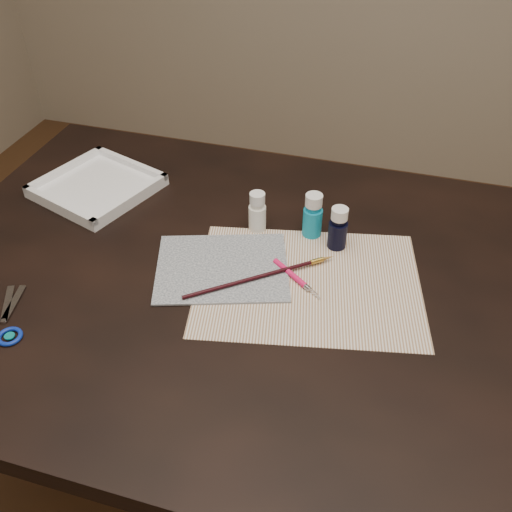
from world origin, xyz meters
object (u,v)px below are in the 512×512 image
(paint_bottle_cyan, at_px, (313,215))
(canvas, at_px, (222,267))
(paint_bottle_navy, at_px, (338,228))
(scissors, at_px, (2,315))
(paper, at_px, (308,283))
(paint_bottle_white, at_px, (257,212))
(palette_tray, at_px, (97,185))

(paint_bottle_cyan, bearing_deg, canvas, -132.42)
(paint_bottle_navy, distance_m, scissors, 0.62)
(paper, relative_size, paint_bottle_white, 4.73)
(paint_bottle_cyan, bearing_deg, paint_bottle_navy, -24.51)
(scissors, bearing_deg, paint_bottle_white, -70.60)
(scissors, bearing_deg, paint_bottle_cyan, -77.45)
(canvas, height_order, palette_tray, palette_tray)
(palette_tray, bearing_deg, paint_bottle_white, -5.46)
(paint_bottle_cyan, height_order, paint_bottle_navy, paint_bottle_cyan)
(paper, relative_size, palette_tray, 1.81)
(canvas, distance_m, paint_bottle_cyan, 0.21)
(paint_bottle_cyan, relative_size, paint_bottle_navy, 1.05)
(canvas, bearing_deg, scissors, -144.91)
(paint_bottle_navy, bearing_deg, paper, -103.89)
(paper, distance_m, paint_bottle_cyan, 0.15)
(canvas, xyz_separation_m, scissors, (-0.32, -0.22, 0.00))
(paper, xyz_separation_m, canvas, (-0.16, -0.01, 0.00))
(paint_bottle_navy, bearing_deg, paint_bottle_white, 175.82)
(paint_bottle_navy, height_order, palette_tray, paint_bottle_navy)
(paper, relative_size, paint_bottle_navy, 4.52)
(paper, xyz_separation_m, paint_bottle_navy, (0.03, 0.12, 0.04))
(palette_tray, bearing_deg, paint_bottle_cyan, -2.74)
(paint_bottle_white, bearing_deg, paper, -44.32)
(paint_bottle_cyan, distance_m, paint_bottle_navy, 0.06)
(paper, xyz_separation_m, scissors, (-0.48, -0.23, 0.00))
(paper, distance_m, scissors, 0.53)
(paint_bottle_white, distance_m, palette_tray, 0.38)
(paint_bottle_cyan, bearing_deg, palette_tray, 177.26)
(paint_bottle_cyan, height_order, scissors, paint_bottle_cyan)
(palette_tray, bearing_deg, paint_bottle_navy, -5.07)
(paper, height_order, paint_bottle_navy, paint_bottle_navy)
(canvas, height_order, paint_bottle_cyan, paint_bottle_cyan)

